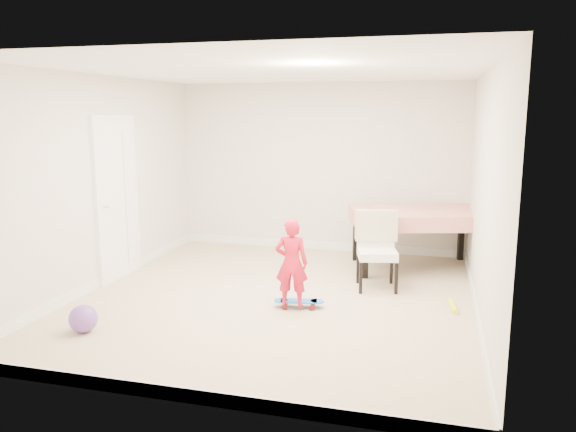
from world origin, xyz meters
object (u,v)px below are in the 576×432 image
(child, at_px, (292,266))
(dining_chair, at_px, (377,251))
(skateboard, at_px, (299,304))
(balloon, at_px, (83,319))
(dining_table, at_px, (416,239))

(child, bearing_deg, dining_chair, -138.06)
(skateboard, height_order, child, child)
(skateboard, height_order, balloon, balloon)
(child, bearing_deg, balloon, 24.04)
(dining_table, relative_size, child, 1.78)
(skateboard, bearing_deg, child, -139.81)
(dining_table, relative_size, dining_chair, 1.84)
(dining_table, xyz_separation_m, dining_chair, (-0.43, -1.07, 0.06))
(child, distance_m, balloon, 2.19)
(skateboard, relative_size, balloon, 1.98)
(dining_chair, height_order, balloon, dining_chair)
(dining_table, bearing_deg, balloon, -149.89)
(dining_chair, relative_size, balloon, 3.41)
(balloon, bearing_deg, child, 32.43)
(dining_chair, height_order, skateboard, dining_chair)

